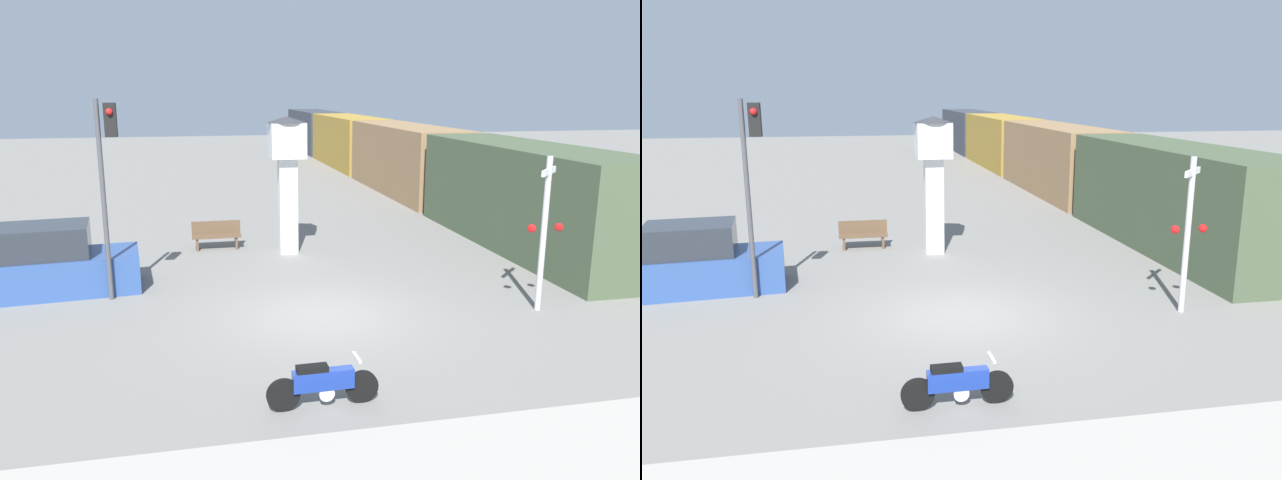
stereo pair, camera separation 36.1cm
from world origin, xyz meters
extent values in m
plane|color=slate|center=(0.00, 0.00, 0.00)|extent=(120.00, 120.00, 0.00)
cylinder|color=black|center=(-0.20, -4.20, 0.28)|extent=(0.56, 0.10, 0.56)
cylinder|color=black|center=(-1.54, -4.23, 0.28)|extent=(0.56, 0.10, 0.56)
cube|color=navy|center=(-0.87, -4.22, 0.49)|extent=(1.03, 0.22, 0.34)
cube|color=black|center=(-1.06, -4.22, 0.70)|extent=(0.53, 0.23, 0.09)
cylinder|color=silver|center=(-0.82, -4.22, 0.25)|extent=(0.27, 0.19, 0.26)
cube|color=silver|center=(-0.30, -4.21, 0.82)|extent=(0.06, 0.41, 0.04)
cube|color=white|center=(0.19, 5.94, 1.54)|extent=(0.57, 0.57, 3.08)
cube|color=white|center=(0.19, 5.94, 3.62)|extent=(1.08, 1.08, 1.08)
cylinder|color=white|center=(0.19, 5.39, 3.62)|extent=(0.87, 0.02, 0.87)
cone|color=#333338|center=(0.19, 5.94, 4.26)|extent=(1.30, 1.30, 0.20)
cube|color=#425138|center=(8.13, 5.15, 1.70)|extent=(2.80, 11.14, 3.40)
cube|color=olive|center=(8.13, 16.89, 1.70)|extent=(2.80, 11.14, 3.40)
cube|color=olive|center=(8.13, 28.63, 1.70)|extent=(2.80, 11.14, 3.40)
cube|color=#333842|center=(8.13, 40.37, 1.70)|extent=(2.80, 11.14, 3.40)
cylinder|color=#47474C|center=(-4.93, 2.26, 2.48)|extent=(0.12, 0.12, 4.96)
cube|color=black|center=(-4.63, 2.26, 4.46)|extent=(0.28, 0.24, 0.80)
sphere|color=red|center=(-4.63, 2.11, 4.66)|extent=(0.16, 0.16, 0.16)
cylinder|color=#B7B7BC|center=(5.19, -0.69, 1.85)|extent=(0.14, 0.14, 3.69)
cube|color=white|center=(5.19, -0.69, 3.34)|extent=(0.82, 0.82, 0.14)
sphere|color=red|center=(4.84, -0.74, 2.03)|extent=(0.20, 0.20, 0.20)
sphere|color=red|center=(5.54, -0.74, 2.03)|extent=(0.20, 0.20, 0.20)
cube|color=brown|center=(-2.06, 6.84, 0.45)|extent=(1.60, 0.44, 0.08)
cube|color=brown|center=(-2.06, 7.03, 0.70)|extent=(1.60, 0.06, 0.44)
cube|color=brown|center=(-2.70, 6.84, 0.21)|extent=(0.08, 0.35, 0.41)
cube|color=brown|center=(-1.42, 6.84, 0.21)|extent=(0.08, 0.35, 0.41)
cube|color=#2D4C8C|center=(-6.39, 3.16, 0.50)|extent=(4.35, 2.20, 1.00)
cube|color=#262B33|center=(-6.59, 3.14, 1.40)|extent=(2.35, 1.86, 0.80)
camera|label=1|loc=(-2.91, -13.48, 5.15)|focal=35.00mm
camera|label=2|loc=(-2.56, -13.55, 5.15)|focal=35.00mm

